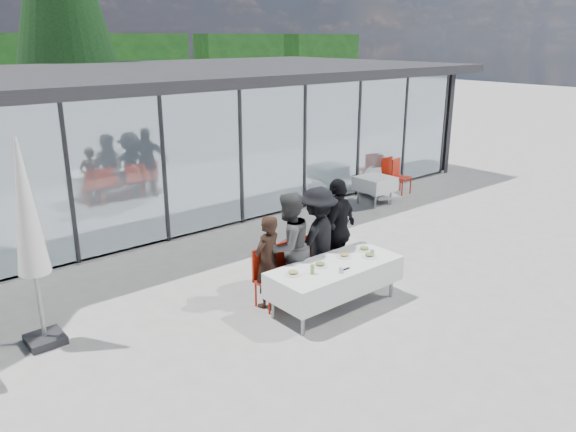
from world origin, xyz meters
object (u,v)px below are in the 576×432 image
object	(u,v)px
diner_a	(267,261)
diner_chair_d	(337,252)
plate_d	(364,249)
diner_c	(318,238)
diner_chair_b	(289,268)
spare_chair_a	(399,174)
diner_chair_c	(318,258)
plate_c	(344,255)
folded_eyeglasses	(346,269)
juice_bottle	(312,269)
plate_a	(293,273)
diner_chair_a	(268,275)
dining_table	(335,277)
spare_chair_b	(384,172)
spare_table_right	(375,184)
plate_b	(320,265)
diner_d	(338,230)
market_umbrella	(27,219)
plate_extra	(370,255)
diner_b	(289,247)
lounger	(377,188)

from	to	relation	value
diner_a	diner_chair_d	size ratio (longest dim) A/B	1.59
plate_d	diner_chair_d	bearing A→B (deg)	92.32
diner_a	diner_c	world-z (taller)	diner_c
diner_chair_b	spare_chair_a	xyz separation A→B (m)	(6.67, 3.13, 0.00)
diner_chair_c	spare_chair_a	world-z (taller)	same
plate_c	folded_eyeglasses	xyz separation A→B (m)	(-0.35, -0.39, -0.02)
juice_bottle	plate_c	bearing A→B (deg)	11.79
spare_chair_a	plate_a	bearing A→B (deg)	-152.19
diner_chair_a	juice_bottle	bearing A→B (deg)	-72.30
plate_d	dining_table	bearing A→B (deg)	-170.50
spare_chair_a	spare_chair_b	xyz separation A→B (m)	(-0.08, 0.50, 0.00)
diner_chair_a	spare_table_right	distance (m)	6.39
diner_c	folded_eyeglasses	xyz separation A→B (m)	(-0.32, -1.00, -0.15)
diner_chair_b	plate_b	bearing A→B (deg)	-79.74
diner_d	plate_b	distance (m)	1.23
spare_chair_a	market_umbrella	bearing A→B (deg)	-168.95
diner_a	spare_chair_a	size ratio (longest dim) A/B	1.59
juice_bottle	market_umbrella	xyz separation A→B (m)	(-3.47, 1.90, 1.06)
juice_bottle	folded_eyeglasses	distance (m)	0.57
spare_chair_b	plate_c	bearing A→B (deg)	-144.32
plate_extra	diner_b	bearing A→B (deg)	138.95
diner_chair_c	spare_chair_a	bearing A→B (deg)	27.50
diner_chair_d	plate_extra	bearing A→B (deg)	-98.53
diner_c	diner_chair_d	bearing A→B (deg)	170.74
dining_table	diner_chair_b	distance (m)	0.83
diner_chair_b	plate_d	bearing A→B (deg)	-27.64
diner_chair_c	folded_eyeglasses	bearing A→B (deg)	-107.71
diner_chair_c	market_umbrella	size ratio (longest dim) A/B	0.33
dining_table	diner_chair_d	size ratio (longest dim) A/B	2.32
spare_table_right	spare_chair_b	xyz separation A→B (m)	(1.29, 0.82, -0.02)
folded_eyeglasses	market_umbrella	size ratio (longest dim) A/B	0.05
plate_c	folded_eyeglasses	world-z (taller)	plate_c
diner_a	spare_table_right	xyz separation A→B (m)	(5.75, 2.80, -0.22)
plate_c	lounger	bearing A→B (deg)	36.51
diner_chair_a	dining_table	bearing A→B (deg)	-43.24
plate_c	plate_extra	distance (m)	0.42
diner_a	plate_b	world-z (taller)	diner_a
diner_a	diner_chair_a	bearing A→B (deg)	76.76
dining_table	diner_chair_c	size ratio (longest dim) A/B	2.32
diner_a	juice_bottle	xyz separation A→B (m)	(0.25, -0.80, 0.06)
diner_chair_b	diner_c	distance (m)	0.76
diner_chair_a	folded_eyeglasses	world-z (taller)	diner_chair_a
diner_chair_a	diner_b	distance (m)	0.59
spare_table_right	spare_chair_a	distance (m)	1.41
diner_c	diner_chair_c	distance (m)	0.37
lounger	plate_a	bearing A→B (deg)	-148.63
diner_chair_c	spare_chair_b	world-z (taller)	same
plate_d	spare_chair_a	distance (m)	6.65
plate_b	spare_chair_b	bearing A→B (deg)	33.37
diner_chair_b	plate_c	distance (m)	0.95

